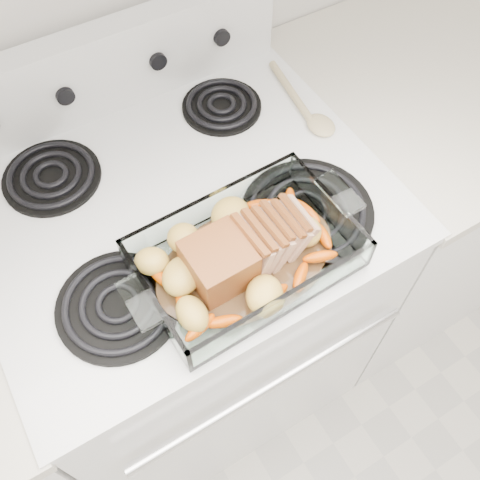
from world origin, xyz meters
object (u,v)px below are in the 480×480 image
electric_range (194,300)px  counter_right (391,200)px  baking_dish (246,258)px  pork_roast (239,253)px

electric_range → counter_right: bearing=-0.1°
electric_range → baking_dish: size_ratio=3.11×
counter_right → baking_dish: size_ratio=2.60×
baking_dish → pork_roast: pork_roast is taller
electric_range → baking_dish: 0.52m
baking_dish → pork_roast: (-0.01, -0.00, 0.03)m
counter_right → baking_dish: bearing=-162.4°
counter_right → baking_dish: (-0.63, -0.20, 0.50)m
electric_range → counter_right: electric_range is taller
counter_right → baking_dish: baking_dish is taller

